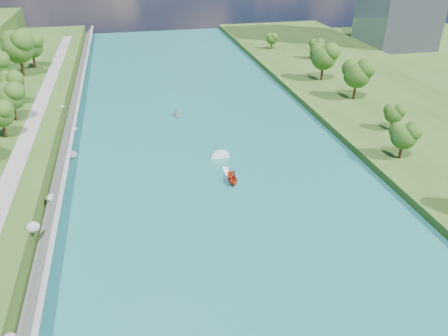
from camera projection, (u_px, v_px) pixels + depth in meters
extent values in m
plane|color=#2D5119|center=(238.00, 230.00, 62.24)|extent=(260.00, 260.00, 0.00)
cube|color=#196262|center=(210.00, 164.00, 79.30)|extent=(55.00, 240.00, 0.10)
cube|color=slate|center=(60.00, 171.00, 73.45)|extent=(3.54, 236.00, 4.05)
ellipsoid|color=gray|center=(45.00, 272.00, 53.38)|extent=(0.90, 1.00, 0.70)
ellipsoid|color=gray|center=(33.00, 227.00, 56.77)|extent=(1.86, 1.69, 1.47)
ellipsoid|color=gray|center=(51.00, 197.00, 66.22)|extent=(1.50, 1.64, 1.00)
ellipsoid|color=gray|center=(64.00, 168.00, 76.04)|extent=(1.64, 1.33, 1.30)
ellipsoid|color=gray|center=(72.00, 155.00, 81.39)|extent=(1.85, 2.23, 1.34)
ellipsoid|color=gray|center=(75.00, 129.00, 90.84)|extent=(1.04, 1.34, 0.78)
ellipsoid|color=gray|center=(62.00, 107.00, 95.00)|extent=(1.01, 1.15, 0.68)
ellipsoid|color=gray|center=(77.00, 101.00, 104.77)|extent=(1.24, 1.50, 0.76)
cube|color=gray|center=(15.00, 166.00, 71.31)|extent=(3.00, 200.00, 0.10)
ellipsoid|color=#204412|center=(1.00, 115.00, 79.53)|extent=(5.17, 5.17, 8.62)
ellipsoid|color=#204412|center=(11.00, 98.00, 86.47)|extent=(5.65, 5.65, 9.42)
ellipsoid|color=#204412|center=(12.00, 85.00, 94.31)|extent=(5.44, 5.44, 9.06)
ellipsoid|color=#204412|center=(18.00, 49.00, 111.94)|extent=(8.37, 8.37, 13.95)
ellipsoid|color=#204412|center=(31.00, 47.00, 119.12)|extent=(6.95, 6.95, 11.59)
ellipsoid|color=#204412|center=(404.00, 137.00, 76.49)|extent=(4.90, 4.90, 8.17)
ellipsoid|color=#204412|center=(394.00, 115.00, 87.83)|extent=(3.92, 3.92, 6.53)
ellipsoid|color=#204412|center=(357.00, 76.00, 102.96)|extent=(6.84, 6.84, 11.39)
ellipsoid|color=#204412|center=(324.00, 58.00, 115.85)|extent=(7.08, 7.08, 11.80)
ellipsoid|color=#204412|center=(316.00, 47.00, 135.90)|extent=(4.47, 4.47, 7.45)
ellipsoid|color=#204412|center=(272.00, 40.00, 147.57)|extent=(3.73, 3.73, 6.22)
imported|color=red|center=(232.00, 178.00, 73.30)|extent=(1.54, 3.82, 1.46)
imported|color=#66605B|center=(230.00, 177.00, 72.65)|extent=(0.73, 0.59, 1.71)
imported|color=#66605B|center=(234.00, 175.00, 73.63)|extent=(0.95, 0.87, 1.56)
cube|color=white|center=(228.00, 174.00, 76.20)|extent=(0.90, 5.00, 0.06)
imported|color=gray|center=(176.00, 115.00, 99.44)|extent=(2.64, 3.24, 0.59)
imported|color=#66605B|center=(176.00, 112.00, 99.14)|extent=(0.76, 0.65, 1.32)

